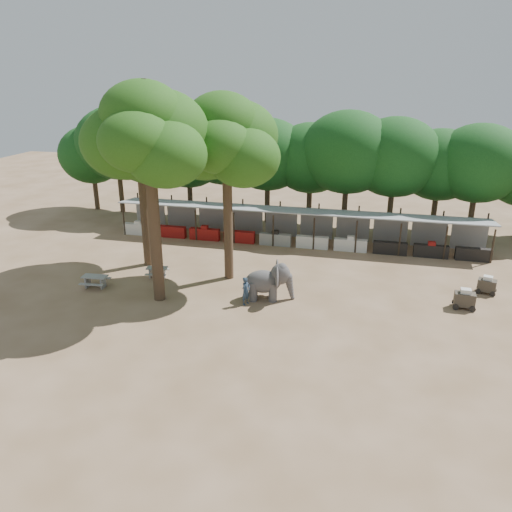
% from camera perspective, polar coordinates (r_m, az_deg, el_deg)
% --- Properties ---
extents(ground, '(100.00, 100.00, 0.00)m').
position_cam_1_polar(ground, '(25.94, -0.43, -8.08)').
color(ground, brown).
rests_on(ground, ground).
extents(vendor_stalls, '(28.00, 2.99, 2.80)m').
position_cam_1_polar(vendor_stalls, '(38.07, 4.58, 3.22)').
color(vendor_stalls, gray).
rests_on(vendor_stalls, ground).
extents(yard_tree_left, '(7.10, 6.90, 11.02)m').
position_cam_1_polar(yard_tree_left, '(33.04, -13.27, 12.61)').
color(yard_tree_left, '#332316').
rests_on(yard_tree_left, ground).
extents(yard_tree_center, '(7.10, 6.90, 12.04)m').
position_cam_1_polar(yard_tree_center, '(27.15, -12.34, 13.25)').
color(yard_tree_center, '#332316').
rests_on(yard_tree_center, ground).
extents(yard_tree_back, '(7.10, 6.90, 11.36)m').
position_cam_1_polar(yard_tree_back, '(29.86, -3.54, 12.99)').
color(yard_tree_back, '#332316').
rests_on(yard_tree_back, ground).
extents(backdrop_trees, '(46.46, 5.95, 8.33)m').
position_cam_1_polar(backdrop_trees, '(42.06, 5.89, 10.89)').
color(backdrop_trees, '#332316').
rests_on(backdrop_trees, ground).
extents(elephant, '(2.96, 2.21, 2.21)m').
position_cam_1_polar(elephant, '(28.51, 1.51, -2.88)').
color(elephant, '#413F3F').
rests_on(elephant, ground).
extents(handler, '(0.59, 0.69, 1.62)m').
position_cam_1_polar(handler, '(27.97, -1.16, -4.02)').
color(handler, '#26384C').
rests_on(handler, ground).
extents(picnic_table_near, '(1.60, 1.46, 0.75)m').
position_cam_1_polar(picnic_table_near, '(31.77, -17.92, -2.62)').
color(picnic_table_near, gray).
rests_on(picnic_table_near, ground).
extents(picnic_table_far, '(1.51, 1.40, 0.66)m').
position_cam_1_polar(picnic_table_far, '(32.35, -11.23, -1.68)').
color(picnic_table_far, gray).
rests_on(picnic_table_far, ground).
extents(cart_front, '(1.24, 0.85, 1.17)m').
position_cam_1_polar(cart_front, '(29.90, 22.74, -4.53)').
color(cart_front, '#312A21').
rests_on(cart_front, ground).
extents(cart_back, '(1.27, 1.01, 1.09)m').
position_cam_1_polar(cart_back, '(32.44, 24.88, -3.01)').
color(cart_back, '#312A21').
rests_on(cart_back, ground).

